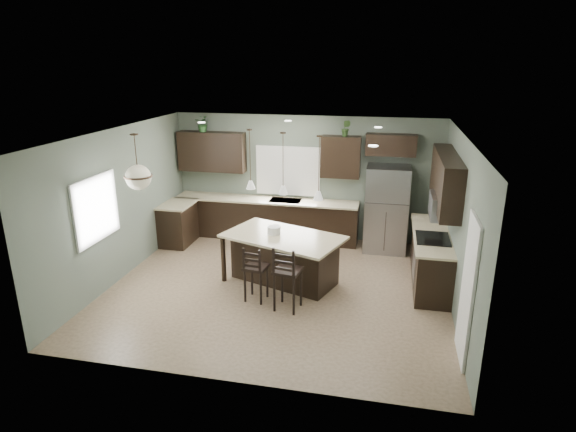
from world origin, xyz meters
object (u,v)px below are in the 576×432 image
at_px(refrigerator, 386,209).
at_px(bar_stool_center, 256,273).
at_px(bar_stool_right, 288,278).
at_px(plant_back_left, 203,124).
at_px(kitchen_island, 283,259).
at_px(serving_dish, 274,230).

distance_m(refrigerator, bar_stool_center, 3.53).
bearing_deg(bar_stool_center, refrigerator, 60.74).
relative_size(bar_stool_right, plant_back_left, 3.08).
bearing_deg(kitchen_island, refrigerator, 68.13).
bearing_deg(plant_back_left, kitchen_island, -44.47).
distance_m(serving_dish, plant_back_left, 3.51).
bearing_deg(kitchen_island, serving_dish, -180.00).
xyz_separation_m(bar_stool_right, plant_back_left, (-2.65, 3.27, 2.02)).
relative_size(refrigerator, bar_stool_center, 1.85).
relative_size(refrigerator, bar_stool_right, 1.63).
relative_size(refrigerator, plant_back_left, 5.03).
bearing_deg(refrigerator, bar_stool_right, -116.67).
bearing_deg(serving_dish, refrigerator, 44.88).
bearing_deg(serving_dish, plant_back_left, 133.98).
bearing_deg(bar_stool_right, refrigerator, 72.76).
xyz_separation_m(bar_stool_center, bar_stool_right, (0.60, -0.19, 0.07)).
xyz_separation_m(serving_dish, bar_stool_center, (-0.12, -0.83, -0.49)).
height_order(bar_stool_right, plant_back_left, plant_back_left).
distance_m(refrigerator, kitchen_island, 2.76).
xyz_separation_m(kitchen_island, serving_dish, (-0.19, 0.07, 0.53)).
xyz_separation_m(serving_dish, plant_back_left, (-2.17, 2.25, 1.59)).
relative_size(bar_stool_center, bar_stool_right, 0.88).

